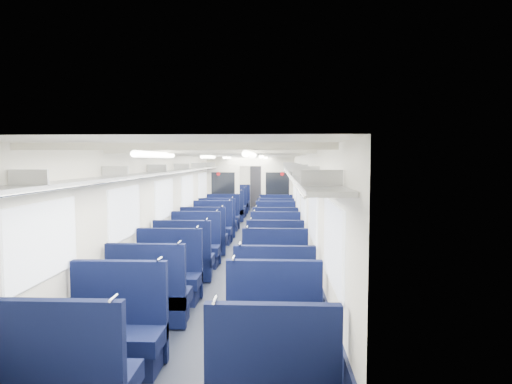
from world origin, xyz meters
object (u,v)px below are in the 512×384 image
Objects in this scene: seat_12 at (204,239)px; seat_23 at (276,208)px; seat_3 at (274,335)px; seat_20 at (229,212)px; end_door at (258,186)px; seat_15 at (276,231)px; bulkhead at (250,190)px; seat_16 at (218,224)px; seat_24 at (236,205)px; seat_4 at (149,299)px; seat_2 at (116,336)px; seat_11 at (275,250)px; seat_9 at (275,261)px; seat_19 at (276,220)px; seat_26 at (238,203)px; seat_17 at (276,225)px; seat_27 at (276,202)px; seat_18 at (223,219)px; seat_14 at (212,230)px; seat_10 at (195,249)px; seat_21 at (276,212)px; seat_25 at (276,205)px; seat_5 at (274,302)px; seat_13 at (276,240)px; seat_22 at (233,208)px; seat_7 at (275,279)px; seat_6 at (168,279)px.

seat_12 and seat_23 have the same top height.
seat_3 is 1.00× the size of seat_20.
seat_15 is (0.83, -9.12, -0.64)m from end_door.
seat_16 is at bearing -115.24° from bulkhead.
seat_4 is at bearing -90.00° from seat_24.
seat_2 is 4.87m from seat_11.
seat_15 is at bearing -33.81° from seat_16.
seat_19 is (0.00, 5.56, 0.00)m from seat_9.
seat_26 is (-1.66, 11.07, 0.00)m from seat_9.
seat_2 is at bearing -90.00° from seat_12.
seat_17 and seat_27 have the same top height.
seat_26 is at bearing 104.25° from seat_17.
seat_12 and seat_18 have the same top height.
seat_14 is at bearing -147.13° from seat_17.
seat_10 is 10.36m from seat_27.
seat_4 and seat_20 have the same top height.
seat_24 is at bearing 125.14° from seat_21.
seat_12 is at bearing 145.91° from seat_11.
seat_27 is (0.00, 2.41, 0.00)m from seat_23.
seat_12 is (-1.66, 1.12, 0.00)m from seat_11.
seat_24 is (-1.66, 5.56, 0.00)m from seat_17.
seat_19 is at bearing -90.00° from seat_27.
seat_21 is at bearing 62.78° from seat_16.
seat_16 is 5.65m from seat_25.
seat_21 is at bearing 2.67° from seat_20.
seat_5 is 6.07m from seat_14.
seat_16 is at bearing -147.89° from seat_19.
seat_14 is at bearing -128.39° from seat_19.
seat_3 is 1.00× the size of seat_11.
seat_20 is at bearing 99.39° from seat_5.
seat_13 is 1.00× the size of seat_14.
seat_15 is 5.72m from seat_22.
seat_4 is at bearing -90.00° from seat_12.
seat_3 is 8.15m from seat_16.
seat_19 is at bearing 90.00° from seat_7.
seat_17 is 4.27m from seat_23.
seat_2 and seat_23 have the same top height.
seat_7 is 11.46m from seat_24.
end_door is at bearing 107.65° from seat_25.
seat_12 is at bearing -115.88° from seat_19.
seat_4 is 11.20m from seat_22.
seat_16 and seat_20 have the same top height.
seat_21 is at bearing 90.00° from seat_5.
seat_20 is 3.93m from seat_27.
seat_2 is 1.00× the size of seat_6.
end_door is 8.06m from seat_17.
seat_23 and seat_25 have the same top height.
seat_10 and seat_16 have the same top height.
end_door is 11.56m from seat_11.
seat_7 is 5.77m from seat_17.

